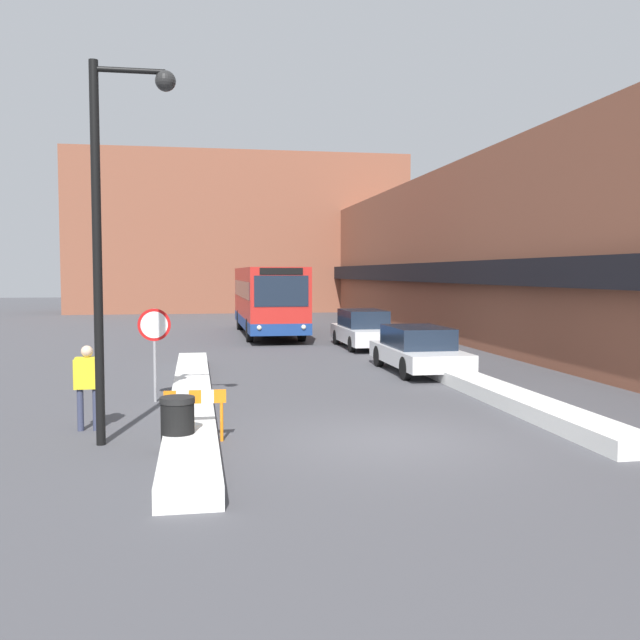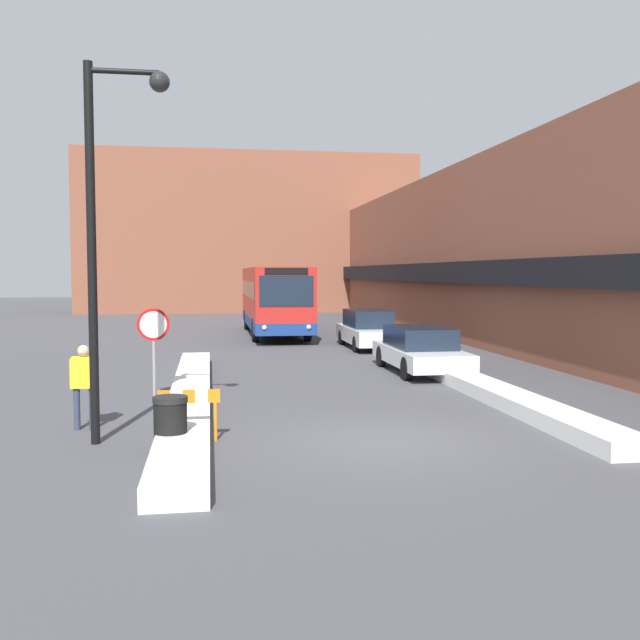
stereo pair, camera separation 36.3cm
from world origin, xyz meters
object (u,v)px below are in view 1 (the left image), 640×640
city_bus (268,299)px  construction_barricade (195,405)px  pedestrian (88,380)px  stop_sign (154,335)px  street_lamp (113,211)px  parked_car_front (418,349)px  parked_car_back (363,329)px  trash_bin (178,425)px

city_bus → construction_barricade: size_ratio=10.33×
pedestrian → stop_sign: bearing=70.1°
street_lamp → pedestrian: bearing=118.4°
city_bus → parked_car_front: city_bus is taller
city_bus → pedestrian: 21.29m
parked_car_front → parked_car_back: bearing=90.0°
street_lamp → construction_barricade: (1.37, -0.10, -3.43)m
city_bus → parked_car_front: (3.21, -13.84, -1.06)m
parked_car_back → stop_sign: (-7.64, -11.00, 0.83)m
parked_car_back → trash_bin: size_ratio=5.10×
stop_sign → pedestrian: (-1.10, -2.88, -0.60)m
city_bus → construction_barricade: city_bus is taller
parked_car_front → city_bus: bearing=103.1°
parked_car_front → construction_barricade: (-6.71, -8.02, -0.04)m
city_bus → trash_bin: 22.93m
parked_car_back → construction_barricade: bearing=-113.8°
street_lamp → pedestrian: (-0.66, 1.22, -3.11)m
stop_sign → city_bus: bearing=75.9°
construction_barricade → stop_sign: bearing=102.4°
parked_car_back → construction_barricade: parked_car_back is taller
stop_sign → trash_bin: (0.64, -4.91, -1.11)m
city_bus → stop_sign: 18.21m
stop_sign → trash_bin: bearing=-82.6°
pedestrian → trash_bin: size_ratio=1.73×
parked_car_front → street_lamp: (-8.08, -7.93, 3.39)m
pedestrian → construction_barricade: bearing=-32.1°
parked_car_back → pedestrian: bearing=-122.2°
city_bus → construction_barricade: (-3.51, -21.86, -1.10)m
street_lamp → trash_bin: (1.08, -0.81, -3.62)m
parked_car_back → street_lamp: bearing=-118.2°
parked_car_front → parked_car_back: (0.00, 7.18, 0.05)m
parked_car_back → stop_sign: size_ratio=2.20×
city_bus → street_lamp: bearing=-102.6°
city_bus → stop_sign: (-4.43, -17.66, -0.18)m
city_bus → parked_car_back: size_ratio=2.35×
trash_bin → construction_barricade: bearing=67.6°
street_lamp → construction_barricade: bearing=-4.1°
trash_bin → pedestrian: bearing=130.5°
stop_sign → trash_bin: size_ratio=2.32×
street_lamp → trash_bin: street_lamp is taller
street_lamp → trash_bin: 3.86m
city_bus → trash_bin: bearing=-99.6°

